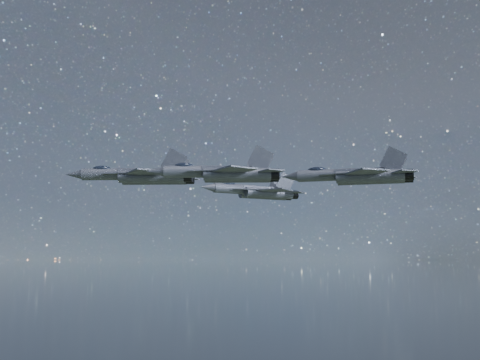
{
  "coord_description": "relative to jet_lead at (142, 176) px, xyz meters",
  "views": [
    {
      "loc": [
        -3.75,
        -75.09,
        142.5
      ],
      "look_at": [
        1.89,
        -1.3,
        153.06
      ],
      "focal_mm": 42.0,
      "sensor_mm": 36.0,
      "label": 1
    }
  ],
  "objects": [
    {
      "name": "jet_left",
      "position": [
        17.28,
        19.49,
        0.42
      ],
      "size": [
        17.9,
        11.83,
        4.57
      ],
      "rotation": [
        0.0,
        0.0,
        0.39
      ],
      "color": "#393C48"
    },
    {
      "name": "jet_lead",
      "position": [
        0.0,
        0.0,
        0.0
      ],
      "size": [
        17.63,
        12.32,
        4.44
      ],
      "rotation": [
        0.0,
        0.0,
        -0.12
      ],
      "color": "#393C48"
    },
    {
      "name": "jet_slot",
      "position": [
        27.23,
        -4.81,
        -0.39
      ],
      "size": [
        17.11,
        11.42,
        4.34
      ],
      "rotation": [
        0.0,
        0.0,
        -0.34
      ],
      "color": "#393C48"
    },
    {
      "name": "jet_right",
      "position": [
        10.38,
        -9.96,
        -1.1
      ],
      "size": [
        15.8,
        11.1,
        3.99
      ],
      "rotation": [
        0.0,
        0.0,
        -0.09
      ],
      "color": "#393C48"
    }
  ]
}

